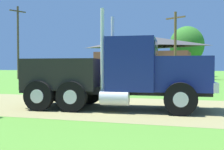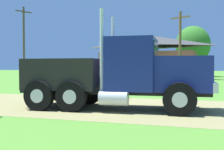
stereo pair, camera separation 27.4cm
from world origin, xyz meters
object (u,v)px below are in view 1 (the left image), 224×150
truck_foreground_white (116,75)px  utility_pole_far (175,45)px  utility_pole_near (18,41)px  shed_building (144,58)px

truck_foreground_white → utility_pole_far: (0.96, 18.97, 2.50)m
utility_pole_far → truck_foreground_white: bearing=-92.9°
utility_pole_near → utility_pole_far: (19.66, -2.14, -1.07)m
shed_building → utility_pole_near: 16.32m
shed_building → utility_pole_far: (4.53, -7.88, 1.04)m
utility_pole_near → truck_foreground_white: bearing=-48.5°
shed_building → utility_pole_near: bearing=-159.2°
truck_foreground_white → utility_pole_near: utility_pole_near is taller
truck_foreground_white → shed_building: size_ratio=0.59×
shed_building → utility_pole_near: (-15.13, -5.74, 2.11)m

